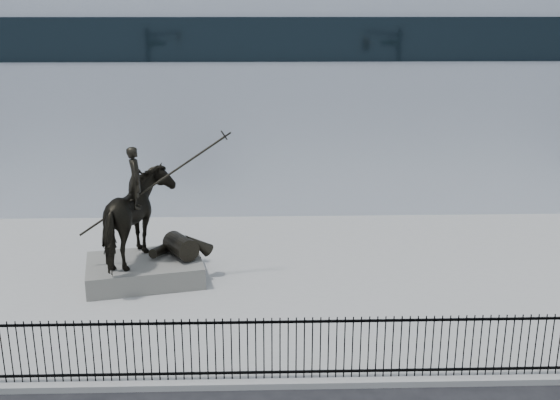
{
  "coord_description": "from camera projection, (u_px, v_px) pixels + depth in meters",
  "views": [
    {
      "loc": [
        -0.76,
        -11.74,
        8.25
      ],
      "look_at": [
        -0.24,
        6.0,
        2.93
      ],
      "focal_mm": 42.0,
      "sensor_mm": 36.0,
      "label": 1
    }
  ],
  "objects": [
    {
      "name": "plaza",
      "position": [
        287.0,
        278.0,
        20.31
      ],
      "size": [
        30.0,
        12.0,
        0.15
      ],
      "primitive_type": "cube",
      "color": "gray",
      "rests_on": "ground"
    },
    {
      "name": "building",
      "position": [
        277.0,
        85.0,
        31.49
      ],
      "size": [
        44.0,
        14.0,
        9.0
      ],
      "primitive_type": "cube",
      "color": "silver",
      "rests_on": "ground"
    },
    {
      "name": "picket_fence",
      "position": [
        297.0,
        348.0,
        14.57
      ],
      "size": [
        22.1,
        0.1,
        1.5
      ],
      "color": "black",
      "rests_on": "plaza"
    },
    {
      "name": "statue_plinth",
      "position": [
        145.0,
        270.0,
        19.94
      ],
      "size": [
        3.84,
        3.03,
        0.64
      ],
      "primitive_type": "cube",
      "rotation": [
        0.0,
        0.0,
        0.22
      ],
      "color": "#615F59",
      "rests_on": "plaza"
    },
    {
      "name": "equestrian_statue",
      "position": [
        144.0,
        218.0,
        19.47
      ],
      "size": [
        4.29,
        3.13,
        3.71
      ],
      "rotation": [
        0.0,
        0.0,
        0.22
      ],
      "color": "black",
      "rests_on": "statue_plinth"
    }
  ]
}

